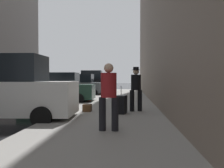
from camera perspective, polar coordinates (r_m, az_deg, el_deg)
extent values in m
cube|color=gray|center=(9.15, -0.73, -7.49)|extent=(4.00, 40.00, 0.15)
cube|color=silver|center=(9.15, -22.97, -2.90)|extent=(4.65, 1.96, 1.10)
cube|color=black|center=(9.05, -21.88, 3.27)|extent=(2.11, 1.62, 0.90)
cylinder|color=black|center=(9.55, -12.36, -5.65)|extent=(0.65, 0.24, 0.64)
cylinder|color=black|center=(7.80, -15.82, -7.27)|extent=(0.65, 0.24, 0.64)
cube|color=#193828|center=(14.82, -12.29, -1.70)|extent=(4.25, 1.95, 0.84)
cube|color=black|center=(14.75, -11.55, 1.21)|extent=(1.93, 1.61, 0.70)
cylinder|color=black|center=(16.12, -16.15, -2.79)|extent=(0.65, 0.24, 0.64)
cylinder|color=black|center=(14.39, -18.49, -3.31)|extent=(0.65, 0.24, 0.64)
cylinder|color=black|center=(15.47, -6.50, -2.92)|extent=(0.65, 0.24, 0.64)
cylinder|color=black|center=(13.66, -7.71, -3.50)|extent=(0.65, 0.24, 0.64)
cube|color=slate|center=(20.71, -7.60, -0.79)|extent=(4.22, 1.89, 0.84)
cube|color=black|center=(20.65, -7.07, 1.29)|extent=(1.91, 1.58, 0.70)
cylinder|color=black|center=(21.94, -10.58, -1.64)|extent=(0.64, 0.23, 0.64)
cylinder|color=black|center=(20.18, -11.94, -1.92)|extent=(0.64, 0.23, 0.64)
cylinder|color=black|center=(21.40, -3.50, -1.70)|extent=(0.64, 0.23, 0.64)
cylinder|color=black|center=(19.58, -4.26, -1.99)|extent=(0.64, 0.23, 0.64)
cube|color=black|center=(26.54, -5.05, -0.01)|extent=(4.60, 1.84, 1.10)
cube|color=black|center=(26.50, -4.63, 2.11)|extent=(2.07, 1.57, 0.90)
cylinder|color=black|center=(27.73, -7.81, -0.99)|extent=(0.64, 0.22, 0.64)
cylinder|color=black|center=(25.93, -8.63, -1.16)|extent=(0.64, 0.22, 0.64)
cylinder|color=black|center=(27.28, -1.65, -1.02)|extent=(0.64, 0.22, 0.64)
cylinder|color=black|center=(25.45, -2.04, -1.19)|extent=(0.64, 0.22, 0.64)
cube|color=#B7BABF|center=(32.53, -3.39, 0.03)|extent=(4.24, 1.94, 0.84)
cube|color=black|center=(32.49, -3.04, 1.36)|extent=(1.93, 1.61, 0.70)
cylinder|color=black|center=(33.68, -5.45, -0.55)|extent=(0.65, 0.24, 0.64)
cylinder|color=black|center=(31.87, -6.07, -0.67)|extent=(0.65, 0.24, 0.64)
cylinder|color=black|center=(33.28, -0.83, -0.57)|extent=(0.65, 0.24, 0.64)
cylinder|color=black|center=(31.45, -1.18, -0.69)|extent=(0.65, 0.24, 0.64)
cylinder|color=red|center=(14.41, -5.22, -2.81)|extent=(0.22, 0.22, 0.55)
sphere|color=red|center=(14.39, -5.22, -1.50)|extent=(0.20, 0.20, 0.20)
cylinder|color=red|center=(14.43, -5.85, -2.70)|extent=(0.10, 0.09, 0.09)
cylinder|color=red|center=(14.38, -4.59, -2.71)|extent=(0.10, 0.09, 0.09)
cylinder|color=black|center=(10.06, 4.60, -3.81)|extent=(0.21, 0.21, 0.85)
cylinder|color=black|center=(10.12, 6.38, -3.78)|extent=(0.21, 0.21, 0.85)
cylinder|color=black|center=(10.05, 5.50, 0.38)|extent=(0.46, 0.46, 0.62)
sphere|color=beige|center=(10.05, 5.51, 2.84)|extent=(0.24, 0.24, 0.24)
cylinder|color=black|center=(10.05, 5.51, 3.25)|extent=(0.34, 0.34, 0.02)
cylinder|color=black|center=(10.05, 5.51, 3.59)|extent=(0.23, 0.23, 0.11)
cylinder|color=black|center=(6.35, 0.69, -6.90)|extent=(0.18, 0.18, 0.85)
cylinder|color=black|center=(6.38, -2.20, -6.86)|extent=(0.18, 0.18, 0.85)
cylinder|color=#A51E23|center=(6.30, -0.76, -0.25)|extent=(0.40, 0.40, 0.62)
sphere|color=beige|center=(6.30, -0.76, 3.67)|extent=(0.24, 0.24, 0.24)
cube|color=black|center=(9.40, 2.10, -4.69)|extent=(0.46, 0.62, 0.68)
cylinder|color=#333333|center=(9.36, 2.10, -1.53)|extent=(0.02, 0.02, 0.36)
cube|color=#472D19|center=(10.09, -5.68, -5.42)|extent=(0.32, 0.44, 0.28)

